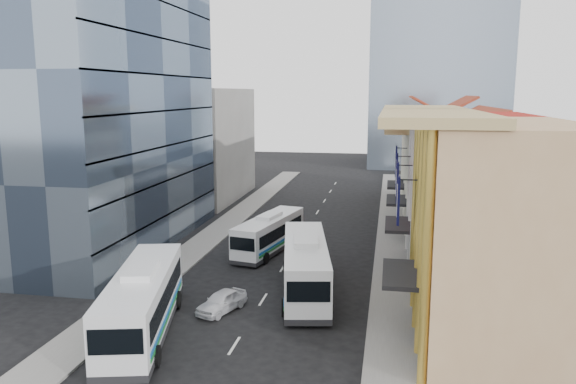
% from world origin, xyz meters
% --- Properties ---
extents(ground, '(200.00, 200.00, 0.00)m').
position_xyz_m(ground, '(0.00, 0.00, 0.00)').
color(ground, black).
rests_on(ground, ground).
extents(sidewalk_right, '(3.00, 90.00, 0.15)m').
position_xyz_m(sidewalk_right, '(8.50, 22.00, 0.07)').
color(sidewalk_right, slate).
rests_on(sidewalk_right, ground).
extents(sidewalk_left, '(3.00, 90.00, 0.15)m').
position_xyz_m(sidewalk_left, '(-8.50, 22.00, 0.07)').
color(sidewalk_left, slate).
rests_on(sidewalk_left, ground).
extents(shophouse_tan, '(8.00, 14.00, 12.00)m').
position_xyz_m(shophouse_tan, '(14.00, 5.00, 6.00)').
color(shophouse_tan, tan).
rests_on(shophouse_tan, ground).
extents(shophouse_red, '(8.00, 10.00, 12.00)m').
position_xyz_m(shophouse_red, '(14.00, 17.00, 6.00)').
color(shophouse_red, '#AC1D13').
rests_on(shophouse_red, ground).
extents(shophouse_cream_near, '(8.00, 9.00, 10.00)m').
position_xyz_m(shophouse_cream_near, '(14.00, 26.50, 5.00)').
color(shophouse_cream_near, white).
rests_on(shophouse_cream_near, ground).
extents(shophouse_cream_mid, '(8.00, 9.00, 10.00)m').
position_xyz_m(shophouse_cream_mid, '(14.00, 35.50, 5.00)').
color(shophouse_cream_mid, white).
rests_on(shophouse_cream_mid, ground).
extents(shophouse_cream_far, '(8.00, 12.00, 11.00)m').
position_xyz_m(shophouse_cream_far, '(14.00, 46.00, 5.50)').
color(shophouse_cream_far, white).
rests_on(shophouse_cream_far, ground).
extents(office_tower, '(12.00, 26.00, 30.00)m').
position_xyz_m(office_tower, '(-17.00, 19.00, 15.00)').
color(office_tower, '#3D4C61').
rests_on(office_tower, ground).
extents(office_block_far, '(10.00, 18.00, 14.00)m').
position_xyz_m(office_block_far, '(-16.00, 42.00, 7.00)').
color(office_block_far, gray).
rests_on(office_block_far, ground).
extents(bus_left_near, '(5.76, 12.76, 3.99)m').
position_xyz_m(bus_left_near, '(-5.50, 1.63, 1.99)').
color(bus_left_near, silver).
rests_on(bus_left_near, ground).
extents(bus_left_far, '(4.51, 10.68, 3.34)m').
position_xyz_m(bus_left_far, '(-2.00, 19.27, 1.67)').
color(bus_left_far, silver).
rests_on(bus_left_far, ground).
extents(bus_right, '(5.05, 12.68, 3.97)m').
position_xyz_m(bus_right, '(2.57, 9.74, 1.98)').
color(bus_right, silver).
rests_on(bus_right, ground).
extents(sedan_left, '(2.86, 4.17, 1.31)m').
position_xyz_m(sedan_left, '(-2.09, 5.57, 0.66)').
color(sedan_left, silver).
rests_on(sedan_left, ground).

